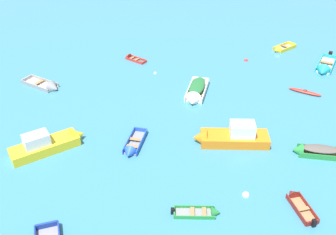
{
  "coord_description": "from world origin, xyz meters",
  "views": [
    {
      "loc": [
        -4.77,
        -6.51,
        18.12
      ],
      "look_at": [
        0.0,
        20.02,
        0.15
      ],
      "focal_mm": 42.04,
      "sensor_mm": 36.0,
      "label": 1
    }
  ],
  "objects_px": {
    "rowboat_blue_outer_right": "(132,148)",
    "mooring_buoy_outer_edge": "(246,195)",
    "mooring_buoy_far_field": "(155,73)",
    "rowboat_grey_near_right": "(49,87)",
    "rowboat_green_near_camera": "(206,213)",
    "motor_launch_yellow_distant_center": "(50,143)",
    "rowboat_yellow_near_left": "(280,49)",
    "rowboat_green_back_row_left": "(313,151)",
    "mooring_buoy_between_boats_left": "(246,61)",
    "rowboat_turquoise_back_row_right": "(324,68)",
    "rowboat_maroon_far_back": "(297,201)",
    "motor_launch_orange_foreground_center": "(229,137)",
    "rowboat_red_far_right": "(131,58)",
    "rowboat_white_back_row_center": "(196,93)",
    "kayak_red_center": "(305,92)"
  },
  "relations": [
    {
      "from": "mooring_buoy_far_field",
      "to": "rowboat_green_near_camera",
      "type": "bearing_deg",
      "value": -89.3
    },
    {
      "from": "rowboat_blue_outer_right",
      "to": "rowboat_turquoise_back_row_right",
      "type": "distance_m",
      "value": 22.61
    },
    {
      "from": "kayak_red_center",
      "to": "rowboat_white_back_row_center",
      "type": "xyz_separation_m",
      "value": [
        -10.02,
        1.17,
        0.27
      ]
    },
    {
      "from": "rowboat_grey_near_right",
      "to": "motor_launch_yellow_distant_center",
      "type": "bearing_deg",
      "value": -85.13
    },
    {
      "from": "mooring_buoy_outer_edge",
      "to": "rowboat_green_back_row_left",
      "type": "bearing_deg",
      "value": 27.01
    },
    {
      "from": "rowboat_white_back_row_center",
      "to": "rowboat_blue_outer_right",
      "type": "bearing_deg",
      "value": -133.62
    },
    {
      "from": "mooring_buoy_outer_edge",
      "to": "rowboat_maroon_far_back",
      "type": "bearing_deg",
      "value": -22.99
    },
    {
      "from": "rowboat_red_far_right",
      "to": "mooring_buoy_far_field",
      "type": "distance_m",
      "value": 4.31
    },
    {
      "from": "motor_launch_orange_foreground_center",
      "to": "mooring_buoy_far_field",
      "type": "distance_m",
      "value": 12.88
    },
    {
      "from": "rowboat_blue_outer_right",
      "to": "rowboat_green_back_row_left",
      "type": "xyz_separation_m",
      "value": [
        12.86,
        -2.78,
        0.14
      ]
    },
    {
      "from": "rowboat_green_back_row_left",
      "to": "mooring_buoy_between_boats_left",
      "type": "bearing_deg",
      "value": 87.81
    },
    {
      "from": "motor_launch_yellow_distant_center",
      "to": "rowboat_green_back_row_left",
      "type": "distance_m",
      "value": 19.21
    },
    {
      "from": "rowboat_red_far_right",
      "to": "rowboat_green_back_row_left",
      "type": "relative_size",
      "value": 0.66
    },
    {
      "from": "rowboat_red_far_right",
      "to": "motor_launch_orange_foreground_center",
      "type": "distance_m",
      "value": 17.12
    },
    {
      "from": "rowboat_white_back_row_center",
      "to": "rowboat_turquoise_back_row_right",
      "type": "bearing_deg",
      "value": 11.2
    },
    {
      "from": "rowboat_blue_outer_right",
      "to": "mooring_buoy_outer_edge",
      "type": "height_order",
      "value": "rowboat_blue_outer_right"
    },
    {
      "from": "rowboat_green_near_camera",
      "to": "rowboat_blue_outer_right",
      "type": "relative_size",
      "value": 0.86
    },
    {
      "from": "rowboat_turquoise_back_row_right",
      "to": "kayak_red_center",
      "type": "bearing_deg",
      "value": -135.59
    },
    {
      "from": "rowboat_turquoise_back_row_right",
      "to": "mooring_buoy_between_boats_left",
      "type": "distance_m",
      "value": 7.88
    },
    {
      "from": "mooring_buoy_far_field",
      "to": "rowboat_grey_near_right",
      "type": "bearing_deg",
      "value": -172.9
    },
    {
      "from": "rowboat_turquoise_back_row_right",
      "to": "mooring_buoy_outer_edge",
      "type": "relative_size",
      "value": 9.57
    },
    {
      "from": "rowboat_grey_near_right",
      "to": "rowboat_yellow_near_left",
      "type": "height_order",
      "value": "rowboat_grey_near_right"
    },
    {
      "from": "rowboat_yellow_near_left",
      "to": "rowboat_turquoise_back_row_right",
      "type": "bearing_deg",
      "value": -65.71
    },
    {
      "from": "rowboat_red_far_right",
      "to": "rowboat_white_back_row_center",
      "type": "bearing_deg",
      "value": -60.96
    },
    {
      "from": "rowboat_turquoise_back_row_right",
      "to": "rowboat_yellow_near_left",
      "type": "distance_m",
      "value": 5.86
    },
    {
      "from": "motor_launch_orange_foreground_center",
      "to": "rowboat_green_near_camera",
      "type": "bearing_deg",
      "value": -118.13
    },
    {
      "from": "rowboat_green_near_camera",
      "to": "rowboat_turquoise_back_row_right",
      "type": "height_order",
      "value": "rowboat_turquoise_back_row_right"
    },
    {
      "from": "motor_launch_yellow_distant_center",
      "to": "rowboat_blue_outer_right",
      "type": "bearing_deg",
      "value": -11.43
    },
    {
      "from": "motor_launch_yellow_distant_center",
      "to": "rowboat_grey_near_right",
      "type": "xyz_separation_m",
      "value": [
        -0.8,
        9.43,
        -0.36
      ]
    },
    {
      "from": "motor_launch_yellow_distant_center",
      "to": "mooring_buoy_between_boats_left",
      "type": "height_order",
      "value": "motor_launch_yellow_distant_center"
    },
    {
      "from": "motor_launch_yellow_distant_center",
      "to": "rowboat_yellow_near_left",
      "type": "bearing_deg",
      "value": 29.67
    },
    {
      "from": "rowboat_maroon_far_back",
      "to": "rowboat_turquoise_back_row_right",
      "type": "bearing_deg",
      "value": 56.88
    },
    {
      "from": "rowboat_green_back_row_left",
      "to": "mooring_buoy_far_field",
      "type": "relative_size",
      "value": 12.72
    },
    {
      "from": "rowboat_green_back_row_left",
      "to": "mooring_buoy_between_boats_left",
      "type": "height_order",
      "value": "rowboat_green_back_row_left"
    },
    {
      "from": "kayak_red_center",
      "to": "rowboat_maroon_far_back",
      "type": "xyz_separation_m",
      "value": [
        -6.85,
        -12.73,
        0.02
      ]
    },
    {
      "from": "mooring_buoy_outer_edge",
      "to": "mooring_buoy_between_boats_left",
      "type": "bearing_deg",
      "value": 70.42
    },
    {
      "from": "rowboat_red_far_right",
      "to": "rowboat_white_back_row_center",
      "type": "relative_size",
      "value": 0.51
    },
    {
      "from": "mooring_buoy_outer_edge",
      "to": "rowboat_blue_outer_right",
      "type": "bearing_deg",
      "value": 138.57
    },
    {
      "from": "mooring_buoy_outer_edge",
      "to": "mooring_buoy_far_field",
      "type": "height_order",
      "value": "mooring_buoy_outer_edge"
    },
    {
      "from": "rowboat_turquoise_back_row_right",
      "to": "rowboat_yellow_near_left",
      "type": "relative_size",
      "value": 1.38
    },
    {
      "from": "mooring_buoy_between_boats_left",
      "to": "rowboat_green_near_camera",
      "type": "bearing_deg",
      "value": -115.76
    },
    {
      "from": "rowboat_maroon_far_back",
      "to": "mooring_buoy_far_field",
      "type": "bearing_deg",
      "value": 107.69
    },
    {
      "from": "mooring_buoy_between_boats_left",
      "to": "motor_launch_orange_foreground_center",
      "type": "bearing_deg",
      "value": -114.56
    },
    {
      "from": "motor_launch_yellow_distant_center",
      "to": "mooring_buoy_far_field",
      "type": "height_order",
      "value": "motor_launch_yellow_distant_center"
    },
    {
      "from": "rowboat_blue_outer_right",
      "to": "rowboat_yellow_near_left",
      "type": "relative_size",
      "value": 1.09
    },
    {
      "from": "rowboat_turquoise_back_row_right",
      "to": "mooring_buoy_far_field",
      "type": "distance_m",
      "value": 17.13
    },
    {
      "from": "rowboat_yellow_near_left",
      "to": "rowboat_green_back_row_left",
      "type": "height_order",
      "value": "rowboat_green_back_row_left"
    },
    {
      "from": "rowboat_grey_near_right",
      "to": "rowboat_white_back_row_center",
      "type": "distance_m",
      "value": 13.73
    },
    {
      "from": "mooring_buoy_far_field",
      "to": "mooring_buoy_between_boats_left",
      "type": "bearing_deg",
      "value": 6.82
    },
    {
      "from": "rowboat_maroon_far_back",
      "to": "mooring_buoy_far_field",
      "type": "height_order",
      "value": "rowboat_maroon_far_back"
    }
  ]
}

